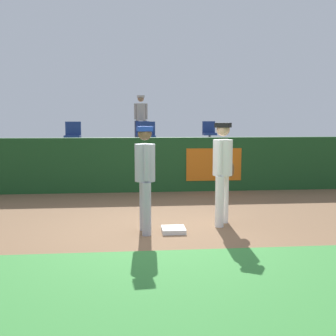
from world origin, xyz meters
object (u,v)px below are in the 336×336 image
Objects in this scene: player_runner_visitor at (145,172)px; spectator_hooded at (141,116)px; player_fielder_home at (223,166)px; first_base at (173,230)px; seat_front_center at (148,134)px; seat_back_center at (143,132)px; seat_front_left at (73,134)px; seat_back_right at (209,132)px.

spectator_hooded reaches higher than player_runner_visitor.
player_runner_visitor is at bearing -45.53° from player_fielder_home.
player_runner_visitor reaches higher than first_base.
seat_front_center reaches higher than first_base.
seat_front_center is at bearing -86.87° from seat_back_center.
seat_back_center is at bearing 172.53° from player_runner_visitor.
spectator_hooded is at bearing 93.40° from seat_front_center.
seat_front_left reaches higher than player_runner_visitor.
spectator_hooded is at bearing 94.27° from seat_back_center.
spectator_hooded is (-2.36, 0.58, 0.54)m from seat_back_right.
seat_front_center reaches higher than player_runner_visitor.
first_base is 0.48× the size of seat_back_center.
player_fielder_home is at bearing 24.62° from first_base.
first_base is at bearing 83.67° from spectator_hooded.
seat_front_left and seat_back_center have the same top height.
spectator_hooded reaches higher than seat_front_left.
first_base is 1.13m from player_runner_visitor.
seat_front_center is at bearing 91.78° from first_base.
seat_back_center reaches higher than player_runner_visitor.
player_fielder_home is 7.03m from seat_back_center.
seat_back_right and seat_front_center have the same top height.
seat_front_left is 2.79m from seat_back_center.
player_runner_visitor is 2.17× the size of seat_front_left.
seat_back_right is (2.54, 7.33, 0.45)m from player_runner_visitor.
seat_back_center is (-1.22, 6.91, 0.42)m from player_fielder_home.
seat_front_center is (0.10, -1.80, -0.00)m from seat_back_center.
player_fielder_home reaches higher than seat_front_left.
first_base is at bearing -37.24° from player_fielder_home.
player_fielder_home is 2.23× the size of seat_front_left.
seat_front_center is at bearing 170.97° from player_runner_visitor.
seat_back_center is (0.21, 7.33, 0.45)m from player_runner_visitor.
spectator_hooded reaches higher than player_fielder_home.
seat_front_left is at bearing -139.79° from seat_back_center.
seat_front_center is at bearing -139.44° from player_fielder_home.
first_base is 0.21× the size of player_fielder_home.
seat_back_center is at bearing 92.11° from first_base.
player_runner_visitor is 5.56m from seat_front_center.
first_base is at bearing -66.60° from seat_front_left.
first_base is 6.22m from seat_front_left.
seat_front_center is at bearing -0.01° from seat_front_left.
seat_front_center is at bearing 84.80° from spectator_hooded.
spectator_hooded is (-0.14, 2.38, 0.54)m from seat_front_center.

